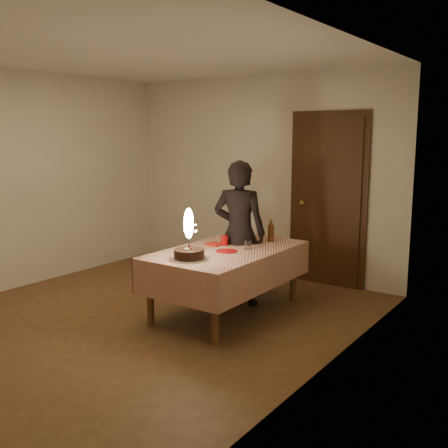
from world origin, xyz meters
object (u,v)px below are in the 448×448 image
Objects in this scene: red_cup at (225,240)px; cola_bottle at (235,224)px; clear_cup at (248,244)px; photographer at (239,233)px; dining_table at (227,258)px; red_plate at (226,251)px; amber_bottle_right at (271,231)px; birthday_cake at (189,247)px.

red_cup is 0.47m from cola_bottle.
photographer is (-0.24, 0.19, 0.07)m from clear_cup.
dining_table is 0.69m from cola_bottle.
cola_bottle reaches higher than dining_table.
red_cup is at bearing 128.65° from red_plate.
amber_bottle_right is (0.18, 0.59, 0.21)m from dining_table.
red_cup is (-0.19, 0.24, 0.05)m from red_plate.
birthday_cake is 0.72m from red_cup.
red_cup is at bearing 178.69° from clear_cup.
photographer is at bearing -134.08° from amber_bottle_right.
photographer is at bearing 101.26° from dining_table.
dining_table is 17.20× the size of red_cup.
cola_bottle is 0.20× the size of photographer.
clear_cup is 0.06× the size of photographer.
photographer reaches higher than red_plate.
birthday_cake reaches higher than clear_cup.
amber_bottle_right is (0.22, 1.15, 0.00)m from birthday_cake.
red_cup is at bearing 96.98° from birthday_cake.
clear_cup is (0.17, 0.14, 0.14)m from dining_table.
birthday_cake is 5.42× the size of clear_cup.
red_plate is at bearing -99.79° from amber_bottle_right.
red_plate is at bearing -56.75° from dining_table.
photographer reaches higher than cola_bottle.
cola_bottle reaches higher than clear_cup.
birthday_cake is (-0.04, -0.56, 0.21)m from dining_table.
amber_bottle_right is at bearing 54.86° from red_cup.
dining_table is 6.75× the size of amber_bottle_right.
photographer is at bearing 70.98° from red_cup.
clear_cup is (0.30, -0.01, -0.01)m from red_cup.
red_plate is 0.14× the size of photographer.
photographer reaches higher than red_cup.
amber_bottle_right reaches higher than red_plate.
birthday_cake is 1.17m from cola_bottle.
amber_bottle_right reaches higher than clear_cup.
amber_bottle_right is at bearing 45.92° from photographer.
cola_bottle is (-0.16, 0.43, 0.10)m from red_cup.
birthday_cake is at bearing -101.05° from amber_bottle_right.
clear_cup is 0.64m from cola_bottle.
red_plate is (0.11, 0.47, -0.11)m from birthday_cake.
photographer is (-0.07, 0.33, 0.20)m from dining_table.
clear_cup is at bearing -43.80° from cola_bottle.
birthday_cake is at bearing -77.96° from cola_bottle.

